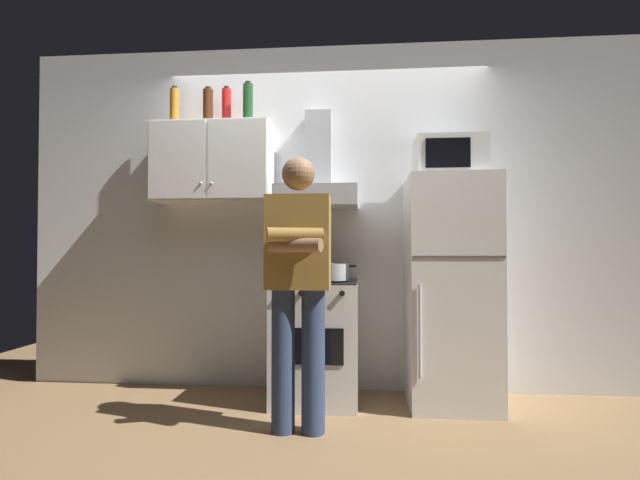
{
  "coord_description": "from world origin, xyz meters",
  "views": [
    {
      "loc": [
        0.28,
        -3.17,
        1.08
      ],
      "look_at": [
        0.0,
        0.0,
        1.15
      ],
      "focal_mm": 26.74,
      "sensor_mm": 36.0,
      "label": 1
    }
  ],
  "objects_px": {
    "refrigerator": "(450,290)",
    "cooking_pot": "(333,272)",
    "range_hood": "(318,182)",
    "person_standing": "(298,281)",
    "bottle_liquor_amber": "(174,107)",
    "stove_oven": "(316,340)",
    "bottle_wine_green": "(248,103)",
    "bottle_soda_red": "(226,107)",
    "microwave": "(449,158)",
    "bottle_rum_dark": "(208,107)",
    "upper_cabinet": "(214,163)"
  },
  "relations": [
    {
      "from": "stove_oven",
      "to": "person_standing",
      "type": "bearing_deg",
      "value": -94.72
    },
    {
      "from": "microwave",
      "to": "cooking_pot",
      "type": "distance_m",
      "value": 1.16
    },
    {
      "from": "stove_oven",
      "to": "range_hood",
      "type": "xyz_separation_m",
      "value": [
        0.0,
        0.13,
        1.16
      ]
    },
    {
      "from": "person_standing",
      "to": "microwave",
      "type": "bearing_deg",
      "value": 32.0
    },
    {
      "from": "microwave",
      "to": "stove_oven",
      "type": "bearing_deg",
      "value": -178.85
    },
    {
      "from": "range_hood",
      "to": "microwave",
      "type": "relative_size",
      "value": 1.56
    },
    {
      "from": "bottle_rum_dark",
      "to": "bottle_liquor_amber",
      "type": "xyz_separation_m",
      "value": [
        -0.27,
        0.0,
        0.01
      ]
    },
    {
      "from": "cooking_pot",
      "to": "bottle_rum_dark",
      "type": "height_order",
      "value": "bottle_rum_dark"
    },
    {
      "from": "refrigerator",
      "to": "stove_oven",
      "type": "bearing_deg",
      "value": -179.96
    },
    {
      "from": "microwave",
      "to": "refrigerator",
      "type": "bearing_deg",
      "value": -89.1
    },
    {
      "from": "stove_oven",
      "to": "bottle_wine_green",
      "type": "height_order",
      "value": "bottle_wine_green"
    },
    {
      "from": "refrigerator",
      "to": "bottle_liquor_amber",
      "type": "distance_m",
      "value": 2.5
    },
    {
      "from": "upper_cabinet",
      "to": "bottle_liquor_amber",
      "type": "height_order",
      "value": "bottle_liquor_amber"
    },
    {
      "from": "upper_cabinet",
      "to": "refrigerator",
      "type": "distance_m",
      "value": 2.0
    },
    {
      "from": "bottle_liquor_amber",
      "to": "microwave",
      "type": "bearing_deg",
      "value": -3.51
    },
    {
      "from": "cooking_pot",
      "to": "bottle_soda_red",
      "type": "height_order",
      "value": "bottle_soda_red"
    },
    {
      "from": "stove_oven",
      "to": "microwave",
      "type": "bearing_deg",
      "value": 1.15
    },
    {
      "from": "cooking_pot",
      "to": "microwave",
      "type": "bearing_deg",
      "value": 9.57
    },
    {
      "from": "refrigerator",
      "to": "bottle_liquor_amber",
      "type": "height_order",
      "value": "bottle_liquor_amber"
    },
    {
      "from": "range_hood",
      "to": "cooking_pot",
      "type": "xyz_separation_m",
      "value": [
        0.13,
        -0.25,
        -0.67
      ]
    },
    {
      "from": "refrigerator",
      "to": "bottle_rum_dark",
      "type": "relative_size",
      "value": 5.45
    },
    {
      "from": "person_standing",
      "to": "bottle_rum_dark",
      "type": "height_order",
      "value": "bottle_rum_dark"
    },
    {
      "from": "bottle_rum_dark",
      "to": "refrigerator",
      "type": "bearing_deg",
      "value": -4.51
    },
    {
      "from": "stove_oven",
      "to": "bottle_rum_dark",
      "type": "xyz_separation_m",
      "value": [
        -0.85,
        0.14,
        1.76
      ]
    },
    {
      "from": "stove_oven",
      "to": "bottle_soda_red",
      "type": "height_order",
      "value": "bottle_soda_red"
    },
    {
      "from": "refrigerator",
      "to": "cooking_pot",
      "type": "distance_m",
      "value": 0.84
    },
    {
      "from": "bottle_soda_red",
      "to": "bottle_liquor_amber",
      "type": "relative_size",
      "value": 0.96
    },
    {
      "from": "upper_cabinet",
      "to": "person_standing",
      "type": "bearing_deg",
      "value": -44.26
    },
    {
      "from": "upper_cabinet",
      "to": "range_hood",
      "type": "height_order",
      "value": "range_hood"
    },
    {
      "from": "stove_oven",
      "to": "bottle_wine_green",
      "type": "relative_size",
      "value": 2.84
    },
    {
      "from": "refrigerator",
      "to": "microwave",
      "type": "relative_size",
      "value": 3.33
    },
    {
      "from": "microwave",
      "to": "bottle_wine_green",
      "type": "relative_size",
      "value": 1.56
    },
    {
      "from": "cooking_pot",
      "to": "bottle_liquor_amber",
      "type": "distance_m",
      "value": 1.8
    },
    {
      "from": "upper_cabinet",
      "to": "person_standing",
      "type": "relative_size",
      "value": 0.55
    },
    {
      "from": "range_hood",
      "to": "bottle_wine_green",
      "type": "distance_m",
      "value": 0.8
    },
    {
      "from": "bottle_liquor_amber",
      "to": "refrigerator",
      "type": "bearing_deg",
      "value": -4.01
    },
    {
      "from": "person_standing",
      "to": "bottle_rum_dark",
      "type": "distance_m",
      "value": 1.69
    },
    {
      "from": "person_standing",
      "to": "bottle_liquor_amber",
      "type": "xyz_separation_m",
      "value": [
        -1.07,
        0.75,
        1.3
      ]
    },
    {
      "from": "person_standing",
      "to": "bottle_wine_green",
      "type": "relative_size",
      "value": 5.32
    },
    {
      "from": "bottle_soda_red",
      "to": "bottle_liquor_amber",
      "type": "bearing_deg",
      "value": -179.14
    },
    {
      "from": "microwave",
      "to": "person_standing",
      "type": "relative_size",
      "value": 0.29
    },
    {
      "from": "range_hood",
      "to": "bottle_liquor_amber",
      "type": "xyz_separation_m",
      "value": [
        -1.12,
        0.02,
        0.6
      ]
    },
    {
      "from": "upper_cabinet",
      "to": "stove_oven",
      "type": "xyz_separation_m",
      "value": [
        0.8,
        -0.13,
        -1.32
      ]
    },
    {
      "from": "upper_cabinet",
      "to": "refrigerator",
      "type": "xyz_separation_m",
      "value": [
        1.75,
        -0.12,
        -0.95
      ]
    },
    {
      "from": "refrigerator",
      "to": "bottle_soda_red",
      "type": "height_order",
      "value": "bottle_soda_red"
    },
    {
      "from": "microwave",
      "to": "bottle_soda_red",
      "type": "bearing_deg",
      "value": 175.41
    },
    {
      "from": "upper_cabinet",
      "to": "bottle_wine_green",
      "type": "xyz_separation_m",
      "value": [
        0.27,
        -0.03,
        0.45
      ]
    },
    {
      "from": "bottle_rum_dark",
      "to": "bottle_soda_red",
      "type": "xyz_separation_m",
      "value": [
        0.14,
        0.01,
        0.0
      ]
    },
    {
      "from": "person_standing",
      "to": "bottle_wine_green",
      "type": "height_order",
      "value": "bottle_wine_green"
    },
    {
      "from": "range_hood",
      "to": "person_standing",
      "type": "bearing_deg",
      "value": -93.91
    }
  ]
}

